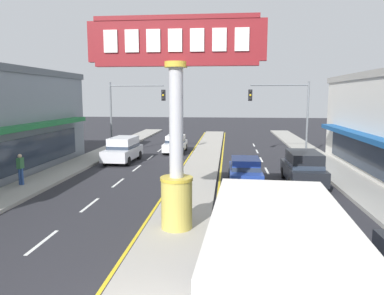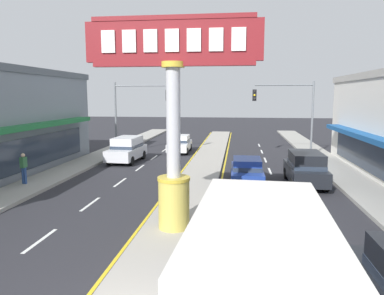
{
  "view_description": "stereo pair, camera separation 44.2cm",
  "coord_description": "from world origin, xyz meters",
  "px_view_note": "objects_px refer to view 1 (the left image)",
  "views": [
    {
      "loc": [
        1.88,
        -6.74,
        5.03
      ],
      "look_at": [
        0.16,
        10.4,
        2.6
      ],
      "focal_mm": 34.24,
      "sensor_mm": 36.0,
      "label": 1
    },
    {
      "loc": [
        2.31,
        -6.69,
        5.03
      ],
      "look_at": [
        0.16,
        10.4,
        2.6
      ],
      "focal_mm": 34.24,
      "sensor_mm": 36.0,
      "label": 2
    }
  ],
  "objects_px": {
    "suv_near_left_lane": "(123,149)",
    "district_sign": "(176,120)",
    "box_truck_kerb_right": "(273,270)",
    "sedan_far_right_lane": "(245,171)",
    "pedestrian_near_kerb": "(20,167)",
    "suv_mid_left_lane": "(303,167)",
    "sedan_far_left_oncoming": "(175,144)",
    "traffic_light_left_side": "(131,105)",
    "traffic_light_right_side": "(286,106)"
  },
  "relations": [
    {
      "from": "suv_mid_left_lane",
      "to": "sedan_far_left_oncoming",
      "type": "relative_size",
      "value": 1.07
    },
    {
      "from": "district_sign",
      "to": "suv_near_left_lane",
      "type": "distance_m",
      "value": 15.67
    },
    {
      "from": "sedan_far_right_lane",
      "to": "box_truck_kerb_right",
      "type": "bearing_deg",
      "value": -90.34
    },
    {
      "from": "traffic_light_left_side",
      "to": "box_truck_kerb_right",
      "type": "bearing_deg",
      "value": -68.85
    },
    {
      "from": "suv_mid_left_lane",
      "to": "pedestrian_near_kerb",
      "type": "distance_m",
      "value": 15.79
    },
    {
      "from": "sedan_far_right_lane",
      "to": "box_truck_kerb_right",
      "type": "relative_size",
      "value": 0.62
    },
    {
      "from": "pedestrian_near_kerb",
      "to": "district_sign",
      "type": "bearing_deg",
      "value": -30.73
    },
    {
      "from": "sedan_far_left_oncoming",
      "to": "pedestrian_near_kerb",
      "type": "height_order",
      "value": "pedestrian_near_kerb"
    },
    {
      "from": "district_sign",
      "to": "traffic_light_right_side",
      "type": "distance_m",
      "value": 18.43
    },
    {
      "from": "suv_mid_left_lane",
      "to": "pedestrian_near_kerb",
      "type": "relative_size",
      "value": 2.68
    },
    {
      "from": "suv_near_left_lane",
      "to": "suv_mid_left_lane",
      "type": "xyz_separation_m",
      "value": [
        12.31,
        -6.0,
        0.0
      ]
    },
    {
      "from": "traffic_light_left_side",
      "to": "suv_near_left_lane",
      "type": "distance_m",
      "value": 4.84
    },
    {
      "from": "district_sign",
      "to": "sedan_far_right_lane",
      "type": "xyz_separation_m",
      "value": [
        2.86,
        7.77,
        -3.39
      ]
    },
    {
      "from": "suv_near_left_lane",
      "to": "box_truck_kerb_right",
      "type": "bearing_deg",
      "value": -66.22
    },
    {
      "from": "sedan_far_right_lane",
      "to": "suv_near_left_lane",
      "type": "distance_m",
      "value": 10.99
    },
    {
      "from": "sedan_far_right_lane",
      "to": "suv_mid_left_lane",
      "type": "height_order",
      "value": "suv_mid_left_lane"
    },
    {
      "from": "district_sign",
      "to": "sedan_far_right_lane",
      "type": "distance_m",
      "value": 8.95
    },
    {
      "from": "box_truck_kerb_right",
      "to": "pedestrian_near_kerb",
      "type": "height_order",
      "value": "box_truck_kerb_right"
    },
    {
      "from": "district_sign",
      "to": "suv_near_left_lane",
      "type": "xyz_separation_m",
      "value": [
        -6.16,
        14.06,
        -3.19
      ]
    },
    {
      "from": "traffic_light_right_side",
      "to": "sedan_far_right_lane",
      "type": "bearing_deg",
      "value": -110.68
    },
    {
      "from": "pedestrian_near_kerb",
      "to": "traffic_light_right_side",
      "type": "bearing_deg",
      "value": 36.27
    },
    {
      "from": "traffic_light_left_side",
      "to": "suv_near_left_lane",
      "type": "height_order",
      "value": "traffic_light_left_side"
    },
    {
      "from": "suv_mid_left_lane",
      "to": "sedan_far_left_oncoming",
      "type": "height_order",
      "value": "suv_mid_left_lane"
    },
    {
      "from": "district_sign",
      "to": "suv_mid_left_lane",
      "type": "bearing_deg",
      "value": 52.59
    },
    {
      "from": "sedan_far_right_lane",
      "to": "district_sign",
      "type": "bearing_deg",
      "value": -110.2
    },
    {
      "from": "suv_near_left_lane",
      "to": "traffic_light_left_side",
      "type": "bearing_deg",
      "value": 94.64
    },
    {
      "from": "district_sign",
      "to": "traffic_light_left_side",
      "type": "height_order",
      "value": "district_sign"
    },
    {
      "from": "traffic_light_left_side",
      "to": "sedan_far_left_oncoming",
      "type": "distance_m",
      "value": 5.23
    },
    {
      "from": "suv_near_left_lane",
      "to": "pedestrian_near_kerb",
      "type": "relative_size",
      "value": 2.72
    },
    {
      "from": "traffic_light_right_side",
      "to": "sedan_far_left_oncoming",
      "type": "distance_m",
      "value": 10.12
    },
    {
      "from": "suv_near_left_lane",
      "to": "box_truck_kerb_right",
      "type": "xyz_separation_m",
      "value": [
        8.93,
        -20.27,
        0.71
      ]
    },
    {
      "from": "traffic_light_left_side",
      "to": "sedan_far_left_oncoming",
      "type": "height_order",
      "value": "traffic_light_left_side"
    },
    {
      "from": "sedan_far_right_lane",
      "to": "suv_near_left_lane",
      "type": "bearing_deg",
      "value": 145.12
    },
    {
      "from": "traffic_light_right_side",
      "to": "sedan_far_left_oncoming",
      "type": "relative_size",
      "value": 1.43
    },
    {
      "from": "sedan_far_right_lane",
      "to": "sedan_far_left_oncoming",
      "type": "relative_size",
      "value": 1.0
    },
    {
      "from": "traffic_light_right_side",
      "to": "suv_mid_left_lane",
      "type": "xyz_separation_m",
      "value": [
        -0.29,
        -9.21,
        -3.26
      ]
    },
    {
      "from": "district_sign",
      "to": "traffic_light_left_side",
      "type": "bearing_deg",
      "value": 110.09
    },
    {
      "from": "district_sign",
      "to": "traffic_light_right_side",
      "type": "relative_size",
      "value": 1.23
    },
    {
      "from": "box_truck_kerb_right",
      "to": "sedan_far_right_lane",
      "type": "bearing_deg",
      "value": 89.66
    },
    {
      "from": "suv_mid_left_lane",
      "to": "pedestrian_near_kerb",
      "type": "xyz_separation_m",
      "value": [
        -15.6,
        -2.44,
        0.17
      ]
    },
    {
      "from": "sedan_far_left_oncoming",
      "to": "pedestrian_near_kerb",
      "type": "xyz_separation_m",
      "value": [
        -6.58,
        -13.61,
        0.37
      ]
    },
    {
      "from": "sedan_far_right_lane",
      "to": "pedestrian_near_kerb",
      "type": "bearing_deg",
      "value": -170.04
    },
    {
      "from": "box_truck_kerb_right",
      "to": "suv_mid_left_lane",
      "type": "bearing_deg",
      "value": 76.66
    },
    {
      "from": "sedan_far_left_oncoming",
      "to": "traffic_light_right_side",
      "type": "bearing_deg",
      "value": -11.88
    },
    {
      "from": "district_sign",
      "to": "box_truck_kerb_right",
      "type": "relative_size",
      "value": 1.09
    },
    {
      "from": "district_sign",
      "to": "suv_mid_left_lane",
      "type": "xyz_separation_m",
      "value": [
        6.16,
        8.05,
        -3.19
      ]
    },
    {
      "from": "pedestrian_near_kerb",
      "to": "suv_near_left_lane",
      "type": "bearing_deg",
      "value": 68.74
    },
    {
      "from": "suv_near_left_lane",
      "to": "district_sign",
      "type": "bearing_deg",
      "value": -66.35
    },
    {
      "from": "sedan_far_left_oncoming",
      "to": "sedan_far_right_lane",
      "type": "bearing_deg",
      "value": -63.47
    },
    {
      "from": "sedan_far_right_lane",
      "to": "suv_mid_left_lane",
      "type": "xyz_separation_m",
      "value": [
        3.3,
        0.28,
        0.2
      ]
    }
  ]
}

